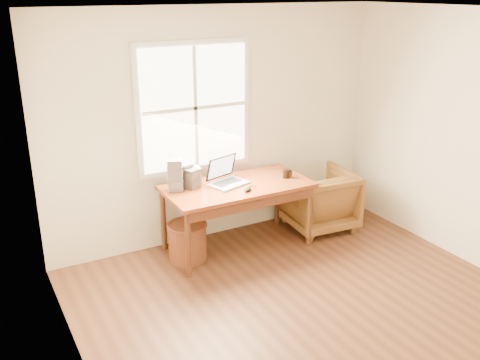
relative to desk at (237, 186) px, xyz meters
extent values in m
cube|color=#57321E|center=(0.00, -1.80, -0.74)|extent=(4.00, 4.50, 0.02)
cube|color=white|center=(0.00, -1.80, 1.88)|extent=(4.00, 4.50, 0.02)
cube|color=silver|center=(0.00, 0.46, 0.57)|extent=(4.00, 0.02, 2.60)
cube|color=silver|center=(-2.01, -1.80, 0.57)|extent=(0.02, 4.50, 2.60)
cube|color=silver|center=(-0.30, 0.42, 0.82)|extent=(1.32, 0.05, 1.42)
cube|color=white|center=(-0.30, 0.39, 0.82)|extent=(1.20, 0.02, 1.30)
cube|color=silver|center=(-0.30, 0.38, 0.82)|extent=(0.04, 0.02, 1.30)
cube|color=silver|center=(-0.30, 0.38, 0.82)|extent=(1.20, 0.02, 0.04)
cube|color=brown|center=(0.00, 0.00, 0.00)|extent=(1.60, 0.80, 0.04)
imported|color=brown|center=(1.11, 0.00, -0.37)|extent=(0.83, 0.85, 0.72)
cylinder|color=brown|center=(-0.60, 0.00, -0.53)|extent=(0.52, 0.52, 0.40)
ellipsoid|color=black|center=(0.00, -0.23, 0.04)|extent=(0.11, 0.09, 0.03)
cylinder|color=black|center=(0.59, -0.07, 0.07)|extent=(0.10, 0.10, 0.10)
cube|color=#A8ADB4|center=(-0.50, 0.23, 0.14)|extent=(0.15, 0.14, 0.25)
cube|color=#28272C|center=(-0.46, 0.14, 0.13)|extent=(0.18, 0.17, 0.21)
cube|color=#A8A7B5|center=(-0.65, 0.16, 0.19)|extent=(0.19, 0.18, 0.34)
cube|color=silver|center=(-0.42, 0.24, 0.12)|extent=(0.18, 0.17, 0.20)
camera|label=1|loc=(-2.58, -4.77, 2.05)|focal=40.00mm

